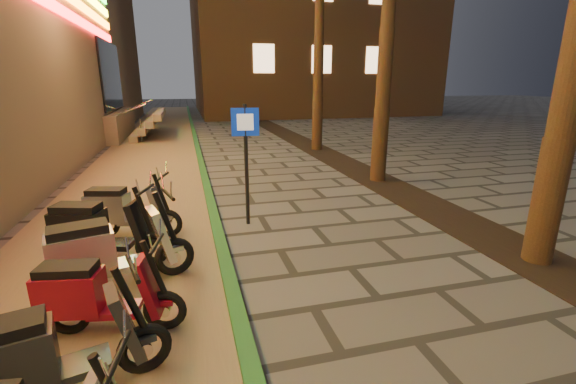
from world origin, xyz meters
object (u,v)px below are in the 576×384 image
object	(u,v)px
scooter_6	(45,355)
scooter_9	(97,230)
scooter_7	(94,295)
scooter_10	(123,210)
scooter_8	(106,252)
pedestrian_sign	(246,149)

from	to	relation	value
scooter_6	scooter_9	size ratio (longest dim) A/B	0.94
scooter_6	scooter_9	distance (m)	2.71
scooter_6	scooter_7	world-z (taller)	scooter_6
scooter_9	scooter_7	bearing A→B (deg)	-63.38
scooter_6	scooter_9	xyz separation A→B (m)	(-0.12, 2.71, 0.03)
scooter_7	scooter_6	bearing A→B (deg)	-90.49
scooter_10	scooter_9	bearing A→B (deg)	-86.98
scooter_6	scooter_8	world-z (taller)	scooter_8
scooter_7	scooter_8	xyz separation A→B (m)	(-0.02, 0.88, 0.08)
pedestrian_sign	scooter_10	size ratio (longest dim) A/B	1.40
pedestrian_sign	scooter_10	distance (m)	2.34
scooter_9	scooter_10	xyz separation A→B (m)	(0.21, 0.97, -0.03)
scooter_7	pedestrian_sign	bearing A→B (deg)	64.07
pedestrian_sign	scooter_8	distance (m)	2.97
scooter_9	pedestrian_sign	bearing A→B (deg)	40.97
pedestrian_sign	scooter_6	size ratio (longest dim) A/B	1.41
scooter_8	scooter_10	distance (m)	1.87
scooter_7	scooter_9	distance (m)	1.80
scooter_6	scooter_8	bearing A→B (deg)	69.65
scooter_9	scooter_10	bearing A→B (deg)	94.70
scooter_6	scooter_8	xyz separation A→B (m)	(0.16, 1.81, 0.05)
scooter_9	scooter_10	world-z (taller)	scooter_9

